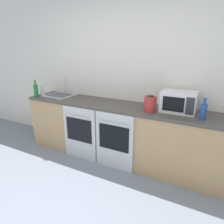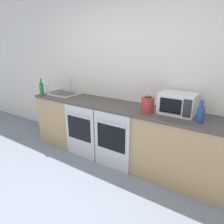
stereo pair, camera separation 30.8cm
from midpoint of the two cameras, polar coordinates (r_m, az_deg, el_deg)
wall_back at (r=3.19m, az=1.64°, el=10.60°), size 10.00×0.06×2.60m
counter_back at (r=3.14m, az=-1.10°, el=-5.72°), size 3.16×0.61×0.89m
oven_left at (r=3.19m, az=-12.00°, el=-6.05°), size 0.58×0.06×0.85m
oven_right at (r=2.87m, az=-2.50°, el=-8.49°), size 0.58×0.06×0.85m
microwave at (r=2.73m, az=15.54°, el=2.82°), size 0.45×0.33×0.27m
bottle_blue at (r=2.53m, az=21.55°, el=0.21°), size 0.08×0.08×0.26m
bottle_green at (r=3.74m, az=-23.18°, el=5.70°), size 0.07×0.07×0.30m
bottle_clear at (r=3.83m, az=-21.51°, el=5.71°), size 0.07×0.07×0.22m
kettle at (r=2.67m, az=7.64°, el=2.30°), size 0.16×0.16×0.22m
sink at (r=3.71m, az=-17.03°, el=4.68°), size 0.47×0.42×0.28m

